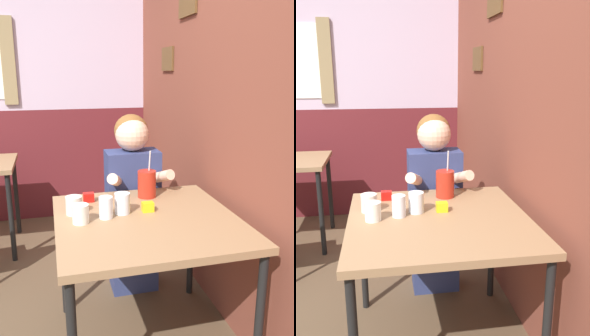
# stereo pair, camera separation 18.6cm
# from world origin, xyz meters

# --- Properties ---
(brick_wall_right) EXTENTS (0.08, 4.33, 2.70)m
(brick_wall_right) POSITION_xyz_m (1.34, 1.17, 1.35)
(brick_wall_right) COLOR brown
(brick_wall_right) RESTS_ON ground_plane
(back_wall) EXTENTS (5.63, 0.09, 2.70)m
(back_wall) POSITION_xyz_m (-0.01, 2.36, 1.36)
(back_wall) COLOR silver
(back_wall) RESTS_ON ground_plane
(main_table) EXTENTS (0.90, 0.92, 0.75)m
(main_table) POSITION_xyz_m (0.80, 0.26, 0.68)
(main_table) COLOR #93704C
(main_table) RESTS_ON ground_plane
(person_seated) EXTENTS (0.42, 0.41, 1.20)m
(person_seated) POSITION_xyz_m (0.86, 0.84, 0.64)
(person_seated) COLOR navy
(person_seated) RESTS_ON ground_plane
(cocktail_pitcher) EXTENTS (0.11, 0.11, 0.28)m
(cocktail_pitcher) POSITION_xyz_m (0.88, 0.57, 0.83)
(cocktail_pitcher) COLOR #B22819
(cocktail_pitcher) RESTS_ON main_table
(glass_near_pitcher) EXTENTS (0.07, 0.07, 0.11)m
(glass_near_pitcher) POSITION_xyz_m (0.60, 0.31, 0.80)
(glass_near_pitcher) COLOR silver
(glass_near_pitcher) RESTS_ON main_table
(glass_center) EXTENTS (0.08, 0.08, 0.09)m
(glass_center) POSITION_xyz_m (0.48, 0.27, 0.80)
(glass_center) COLOR silver
(glass_center) RESTS_ON main_table
(glass_far_side) EXTENTS (0.08, 0.08, 0.09)m
(glass_far_side) POSITION_xyz_m (0.45, 0.40, 0.80)
(glass_far_side) COLOR silver
(glass_far_side) RESTS_ON main_table
(glass_by_brick) EXTENTS (0.08, 0.08, 0.11)m
(glass_by_brick) POSITION_xyz_m (0.70, 0.35, 0.80)
(glass_by_brick) COLOR silver
(glass_by_brick) RESTS_ON main_table
(condiment_ketchup) EXTENTS (0.06, 0.04, 0.05)m
(condiment_ketchup) POSITION_xyz_m (0.55, 0.57, 0.77)
(condiment_ketchup) COLOR #B7140F
(condiment_ketchup) RESTS_ON main_table
(condiment_mustard) EXTENTS (0.06, 0.04, 0.05)m
(condiment_mustard) POSITION_xyz_m (0.83, 0.34, 0.77)
(condiment_mustard) COLOR yellow
(condiment_mustard) RESTS_ON main_table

